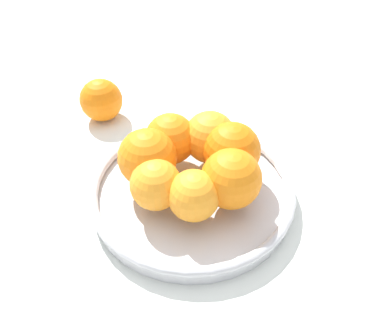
{
  "coord_description": "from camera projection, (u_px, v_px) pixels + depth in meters",
  "views": [
    {
      "loc": [
        0.09,
        -0.37,
        0.42
      ],
      "look_at": [
        0.0,
        0.0,
        0.07
      ],
      "focal_mm": 35.0,
      "sensor_mm": 36.0,
      "label": 1
    }
  ],
  "objects": [
    {
      "name": "fruit_bowl",
      "position": [
        192.0,
        189.0,
        0.56
      ],
      "size": [
        0.3,
        0.3,
        0.03
      ],
      "color": "silver",
      "rests_on": "ground_plane"
    },
    {
      "name": "orange_pile",
      "position": [
        194.0,
        160.0,
        0.52
      ],
      "size": [
        0.2,
        0.19,
        0.08
      ],
      "color": "orange",
      "rests_on": "fruit_bowl"
    },
    {
      "name": "stray_orange",
      "position": [
        101.0,
        100.0,
        0.69
      ],
      "size": [
        0.08,
        0.08,
        0.08
      ],
      "primitive_type": "sphere",
      "color": "orange",
      "rests_on": "ground_plane"
    },
    {
      "name": "ground_plane",
      "position": [
        192.0,
        197.0,
        0.57
      ],
      "size": [
        4.0,
        4.0,
        0.0
      ],
      "primitive_type": "plane",
      "color": "silver"
    }
  ]
}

